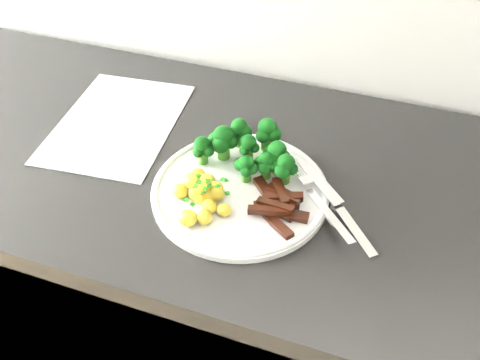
# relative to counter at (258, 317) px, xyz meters

# --- Properties ---
(counter) EXTENTS (2.33, 0.58, 0.87)m
(counter) POSITION_rel_counter_xyz_m (0.00, 0.00, 0.00)
(counter) COLOR black
(counter) RESTS_ON ground
(recipe_paper) EXTENTS (0.24, 0.32, 0.00)m
(recipe_paper) POSITION_rel_counter_xyz_m (-0.31, 0.05, 0.44)
(recipe_paper) COLOR white
(recipe_paper) RESTS_ON counter
(plate) EXTENTS (0.29, 0.29, 0.02)m
(plate) POSITION_rel_counter_xyz_m (-0.03, -0.05, 0.45)
(plate) COLOR white
(plate) RESTS_ON counter
(broccoli) EXTENTS (0.18, 0.12, 0.07)m
(broccoli) POSITION_rel_counter_xyz_m (-0.03, 0.01, 0.49)
(broccoli) COLOR #316A1A
(broccoli) RESTS_ON plate
(potatoes) EXTENTS (0.10, 0.12, 0.04)m
(potatoes) POSITION_rel_counter_xyz_m (-0.07, -0.09, 0.46)
(potatoes) COLOR yellow
(potatoes) RESTS_ON plate
(beef_strips) EXTENTS (0.11, 0.12, 0.02)m
(beef_strips) POSITION_rel_counter_xyz_m (0.04, -0.07, 0.46)
(beef_strips) COLOR black
(beef_strips) RESTS_ON plate
(fork) EXTENTS (0.14, 0.16, 0.02)m
(fork) POSITION_rel_counter_xyz_m (0.11, -0.05, 0.46)
(fork) COLOR silver
(fork) RESTS_ON plate
(knife) EXTENTS (0.17, 0.18, 0.02)m
(knife) POSITION_rel_counter_xyz_m (0.14, -0.05, 0.45)
(knife) COLOR silver
(knife) RESTS_ON plate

